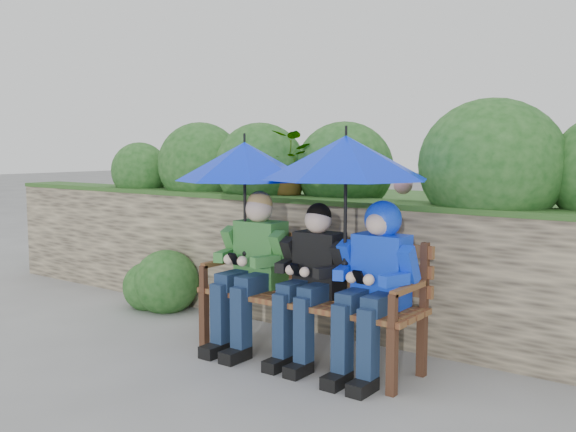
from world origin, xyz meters
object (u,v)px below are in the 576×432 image
Objects in this scene: boy_middle at (311,275)px; boy_right at (375,274)px; boy_left at (252,263)px; umbrella_left at (245,161)px; umbrella_right at (346,158)px; park_bench at (312,289)px.

boy_right reaches higher than boy_middle.
boy_middle is (0.50, 0.01, -0.02)m from boy_left.
umbrella_left is 0.91× the size of umbrella_right.
boy_left is 0.97m from boy_right.
boy_middle is 0.97× the size of boy_right.
umbrella_right is (-0.21, -0.01, 0.71)m from boy_right.
boy_middle is 1.09× the size of umbrella_left.
boy_right is at bearing 0.23° from umbrella_left.
umbrella_left reaches higher than boy_left.
boy_left is at bearing -8.68° from umbrella_left.
park_bench is 0.14m from boy_middle.
park_bench is 0.49m from boy_left.
umbrella_right is at bearing -178.43° from boy_right.
umbrella_left reaches higher than boy_middle.
umbrella_right is at bearing -0.12° from umbrella_left.
boy_left reaches higher than boy_right.
boy_middle is 0.81m from umbrella_right.
boy_right is 1.24m from umbrella_left.
boy_right is 1.03× the size of umbrella_right.
boy_left is at bearing -170.84° from park_bench.
boy_left reaches higher than park_bench.
boy_right is at bearing -6.79° from park_bench.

